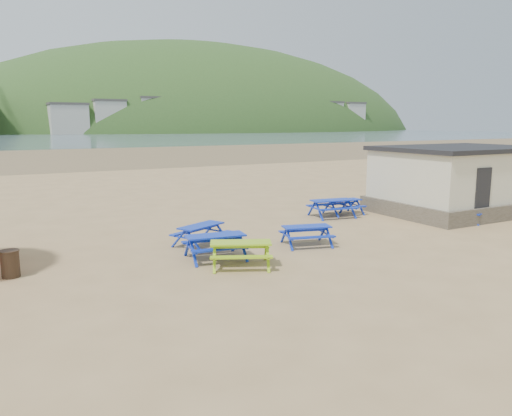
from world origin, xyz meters
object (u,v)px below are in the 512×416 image
picnic_table_blue_b (332,208)px  litter_bin (10,263)px  picnic_table_yellow (241,254)px  amenity_block (458,180)px  picnic_table_blue_a (201,235)px

picnic_table_blue_b → litter_bin: size_ratio=2.75×
picnic_table_yellow → amenity_block: size_ratio=0.31×
picnic_table_blue_b → picnic_table_yellow: size_ratio=0.94×
picnic_table_yellow → picnic_table_blue_b: bearing=60.4°
picnic_table_blue_a → amenity_block: 13.44m
picnic_table_blue_a → picnic_table_blue_b: (7.29, 2.12, 0.03)m
picnic_table_blue_b → amenity_block: amenity_block is taller
picnic_table_yellow → litter_bin: (-6.12, 2.15, 0.01)m
picnic_table_blue_b → litter_bin: bearing=-158.6°
picnic_table_blue_a → picnic_table_yellow: 2.97m
picnic_table_blue_b → amenity_block: size_ratio=0.29×
picnic_table_blue_a → picnic_table_blue_b: size_ratio=1.03×
litter_bin → amenity_block: amenity_block is taller
picnic_table_blue_b → litter_bin: (-13.37, -2.93, -0.01)m
picnic_table_blue_a → picnic_table_yellow: bearing=-115.2°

